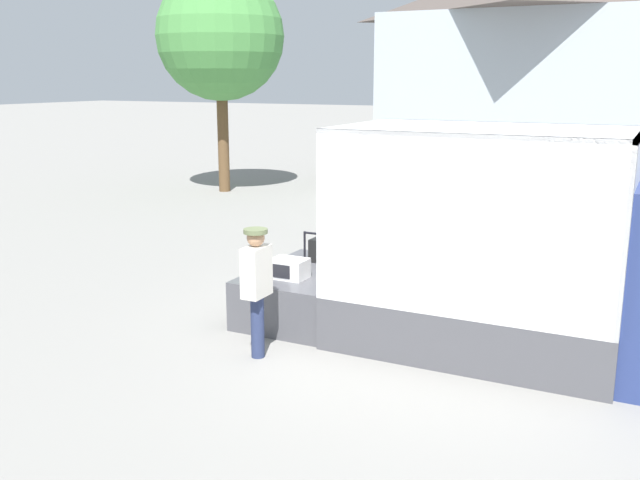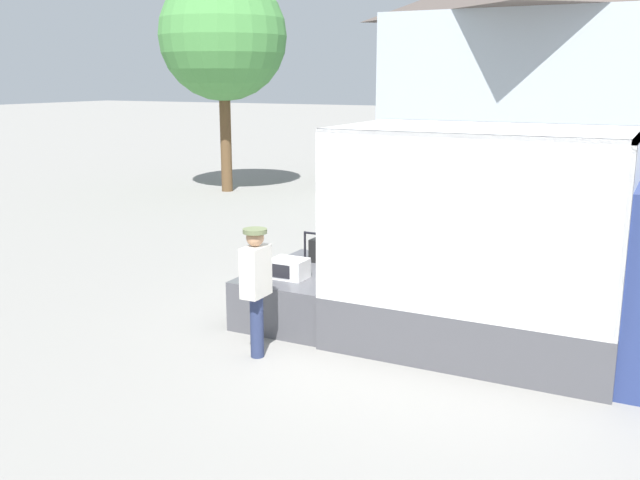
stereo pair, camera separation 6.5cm
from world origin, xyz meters
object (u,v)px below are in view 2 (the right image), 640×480
microwave (289,268)px  street_tree (223,37)px  worker_person (256,279)px  box_truck (623,290)px  portable_generator (329,250)px

microwave → street_tree: street_tree is taller
worker_person → street_tree: street_tree is taller
street_tree → box_truck: bearing=-37.9°
microwave → street_tree: 13.93m
portable_generator → worker_person: (0.13, -2.45, 0.15)m
box_truck → microwave: 4.59m
microwave → worker_person: 1.32m
box_truck → worker_person: 4.70m
worker_person → microwave: bearing=99.8°
microwave → worker_person: worker_person is taller
box_truck → street_tree: 16.67m
microwave → portable_generator: size_ratio=0.86×
street_tree → portable_generator: bearing=-48.2°
microwave → portable_generator: 1.17m
box_truck → worker_person: (-4.33, -1.82, 0.05)m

